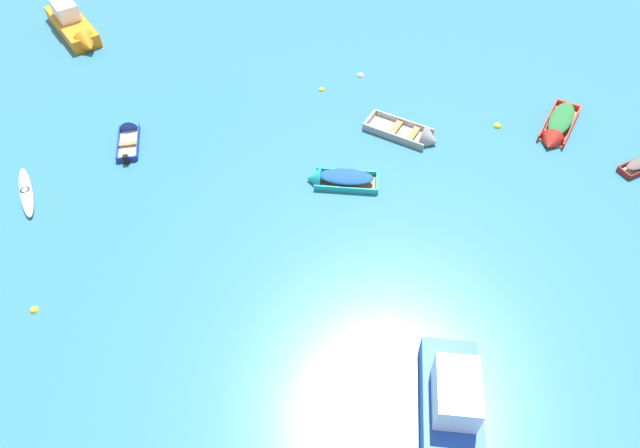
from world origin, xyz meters
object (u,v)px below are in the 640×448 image
Objects in this scene: mooring_buoy_far_field at (34,310)px; kayak_white_far_back at (26,192)px; mooring_buoy_outer_edge at (360,76)px; mooring_buoy_between_boats_right at (497,127)px; rowboat_red_near_camera at (557,128)px; rowboat_deep_blue_far_left at (129,134)px; rowboat_grey_foreground_center at (418,137)px; mooring_buoy_near_foreground at (321,90)px; motor_launch_blue_back_row_right at (453,433)px; rowboat_turquoise_center at (334,179)px; motor_launch_orange_midfield_left at (74,26)px.

kayak_white_far_back is at bearing 124.29° from mooring_buoy_far_field.
mooring_buoy_between_boats_right is at bearing -20.33° from mooring_buoy_outer_edge.
rowboat_deep_blue_far_left is at bearing -166.34° from rowboat_red_near_camera.
rowboat_grey_foreground_center is 1.33× the size of rowboat_deep_blue_far_left.
rowboat_red_near_camera is 13.40× the size of mooring_buoy_near_foreground.
rowboat_grey_foreground_center is at bearing 12.12° from rowboat_deep_blue_far_left.
motor_launch_blue_back_row_right reaches higher than mooring_buoy_near_foreground.
motor_launch_blue_back_row_right is 13.47m from rowboat_turquoise_center.
motor_launch_blue_back_row_right reaches higher than mooring_buoy_outer_edge.
kayak_white_far_back is (5.08, -14.01, -0.45)m from motor_launch_orange_midfield_left.
mooring_buoy_between_boats_right is (1.22, 18.03, -0.73)m from motor_launch_blue_back_row_right.
mooring_buoy_between_boats_right is at bearing 38.76° from rowboat_turquoise_center.
mooring_buoy_between_boats_right is (7.90, 6.35, -0.27)m from rowboat_turquoise_center.
motor_launch_orange_midfield_left is 14.19× the size of mooring_buoy_outer_edge.
mooring_buoy_far_field is (-17.17, 1.53, -0.73)m from motor_launch_blue_back_row_right.
mooring_buoy_near_foreground is at bearing -7.72° from motor_launch_orange_midfield_left.
motor_launch_blue_back_row_right is (18.25, -12.67, 0.58)m from rowboat_deep_blue_far_left.
rowboat_turquoise_center reaches higher than mooring_buoy_near_foreground.
mooring_buoy_far_field is at bearing -114.82° from mooring_buoy_near_foreground.
motor_launch_orange_midfield_left is 21.93m from mooring_buoy_far_field.
rowboat_turquoise_center is at bearing 16.24° from kayak_white_far_back.
rowboat_grey_foreground_center reaches higher than rowboat_red_near_camera.
mooring_buoy_outer_edge is 22.03m from mooring_buoy_far_field.
mooring_buoy_far_field is (9.12, -19.93, -0.62)m from motor_launch_orange_midfield_left.
motor_launch_orange_midfield_left is 1.78× the size of rowboat_deep_blue_far_left.
mooring_buoy_between_boats_right is 1.26× the size of mooring_buoy_near_foreground.
kayak_white_far_back reaches higher than mooring_buoy_between_boats_right.
mooring_buoy_far_field reaches higher than mooring_buoy_near_foreground.
rowboat_grey_foreground_center reaches higher than rowboat_deep_blue_far_left.
rowboat_grey_foreground_center is at bearing -13.28° from motor_launch_orange_midfield_left.
rowboat_deep_blue_far_left is 0.99× the size of kayak_white_far_back.
mooring_buoy_far_field is (-10.14, -19.56, 0.00)m from mooring_buoy_outer_edge.
motor_launch_orange_midfield_left is at bearing 172.89° from mooring_buoy_between_boats_right.
rowboat_grey_foreground_center is at bearing 100.55° from motor_launch_blue_back_row_right.
rowboat_grey_foreground_center is 12.63× the size of mooring_buoy_far_field.
mooring_buoy_far_field is at bearing -55.71° from kayak_white_far_back.
motor_launch_blue_back_row_right is at bearing -71.56° from mooring_buoy_outer_edge.
mooring_buoy_near_foreground is (-13.35, 0.96, -0.34)m from rowboat_red_near_camera.
rowboat_turquoise_center is at bearing -130.99° from rowboat_grey_foreground_center.
rowboat_grey_foreground_center is 16.24m from motor_launch_blue_back_row_right.
rowboat_grey_foreground_center is at bearing 49.01° from rowboat_turquoise_center.
kayak_white_far_back is at bearing 160.64° from motor_launch_blue_back_row_right.
mooring_buoy_outer_edge is 1.23× the size of mooring_buoy_near_foreground.
kayak_white_far_back is 7.81× the size of mooring_buoy_between_boats_right.
kayak_white_far_back is 9.59× the size of mooring_buoy_far_field.
rowboat_deep_blue_far_left is at bearing -167.88° from rowboat_grey_foreground_center.
rowboat_turquoise_center is 7.80m from mooring_buoy_near_foreground.
mooring_buoy_far_field is at bearing -65.41° from motor_launch_orange_midfield_left.
rowboat_red_near_camera is 27.68m from kayak_white_far_back.
motor_launch_blue_back_row_right reaches higher than mooring_buoy_far_field.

